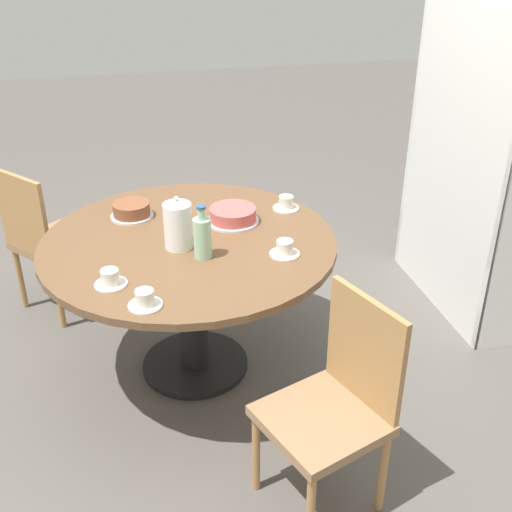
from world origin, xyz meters
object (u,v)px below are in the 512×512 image
at_px(cake_main, 233,215).
at_px(cup_d, 286,204).
at_px(bookshelf, 467,172).
at_px(cake_second, 132,210).
at_px(chair_b, 335,403).
at_px(chair_a, 48,238).
at_px(cup_b, 110,279).
at_px(coffee_pot, 178,224).
at_px(cup_a, 285,249).
at_px(water_bottle, 202,237).
at_px(cup_c, 145,300).

height_order(cake_main, cup_d, cake_main).
xyz_separation_m(bookshelf, cake_second, (0.01, -1.88, -0.04)).
relative_size(chair_b, cake_second, 4.16).
xyz_separation_m(chair_a, bookshelf, (0.42, 2.36, 0.35)).
xyz_separation_m(chair_a, cup_b, (1.09, 0.35, 0.31)).
relative_size(coffee_pot, cake_second, 1.19).
bearing_deg(cup_a, chair_b, 1.15).
xyz_separation_m(water_bottle, cake_main, (-0.33, 0.20, -0.07)).
distance_m(cake_main, cup_a, 0.43).
bearing_deg(cup_a, cup_b, -83.34).
xyz_separation_m(coffee_pot, cake_main, (-0.21, 0.30, -0.08)).
distance_m(coffee_pot, water_bottle, 0.15).
xyz_separation_m(chair_a, water_bottle, (0.93, 0.77, 0.38)).
xyz_separation_m(chair_b, cup_a, (-0.70, -0.01, 0.31)).
bearing_deg(water_bottle, cup_c, -39.19).
bearing_deg(cup_c, chair_a, -159.60).
distance_m(chair_a, cake_second, 0.71).
xyz_separation_m(chair_a, cake_main, (0.60, 0.97, 0.32)).
height_order(chair_a, cup_c, chair_a).
relative_size(chair_b, cake_main, 3.43).
distance_m(cup_a, cup_b, 0.79).
height_order(water_bottle, cup_a, water_bottle).
xyz_separation_m(chair_b, cake_main, (-1.10, -0.18, 0.32)).
height_order(coffee_pot, cup_b, coffee_pot).
bearing_deg(bookshelf, water_bottle, 107.76).
distance_m(chair_b, water_bottle, 0.94).
relative_size(chair_b, cup_a, 6.52).
distance_m(bookshelf, cake_second, 1.88).
distance_m(chair_a, coffee_pot, 1.13).
relative_size(water_bottle, cup_c, 1.82).
bearing_deg(chair_a, cup_b, 157.38).
height_order(chair_b, cup_c, chair_b).
xyz_separation_m(cup_b, cup_d, (-0.58, 0.92, 0.00)).
bearing_deg(cup_d, cake_second, -95.98).
height_order(cake_second, cup_c, cake_second).
bearing_deg(cup_b, cup_c, 33.17).
relative_size(water_bottle, cake_main, 0.96).
distance_m(cake_main, cup_b, 0.79).
bearing_deg(bookshelf, cup_d, 94.69).
distance_m(bookshelf, coffee_pot, 1.73).
bearing_deg(cup_d, chair_b, -6.08).
bearing_deg(water_bottle, cake_second, -150.23).
bearing_deg(bookshelf, cake_main, 97.45).
distance_m(coffee_pot, cup_d, 0.68).
distance_m(coffee_pot, cup_c, 0.52).
height_order(water_bottle, cake_main, water_bottle).
bearing_deg(cake_second, cup_a, 48.90).
relative_size(chair_a, cup_d, 6.52).
distance_m(cake_main, cake_second, 0.52).
xyz_separation_m(cup_b, cup_c, (0.20, 0.13, 0.00)).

